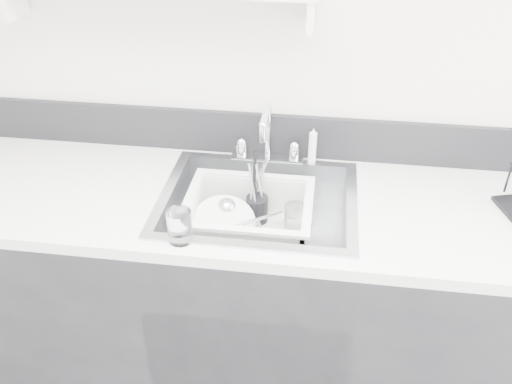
# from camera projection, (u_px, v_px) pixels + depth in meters

# --- Properties ---
(room_shell) EXTENTS (3.50, 3.00, 2.60)m
(room_shell) POSITION_uv_depth(u_px,v_px,m) (173.00, 56.00, 0.68)
(room_shell) COLOR silver
(room_shell) RESTS_ON ground
(counter_run) EXTENTS (3.20, 0.62, 0.92)m
(counter_run) POSITION_uv_depth(u_px,v_px,m) (258.00, 300.00, 2.02)
(counter_run) COLOR black
(counter_run) RESTS_ON ground
(backsplash) EXTENTS (3.20, 0.02, 0.16)m
(backsplash) POSITION_uv_depth(u_px,v_px,m) (269.00, 135.00, 1.96)
(backsplash) COLOR black
(backsplash) RESTS_ON counter_run
(sink) EXTENTS (0.64, 0.52, 0.20)m
(sink) POSITION_uv_depth(u_px,v_px,m) (258.00, 221.00, 1.81)
(sink) COLOR silver
(sink) RESTS_ON counter_run
(faucet) EXTENTS (0.26, 0.18, 0.23)m
(faucet) POSITION_uv_depth(u_px,v_px,m) (267.00, 146.00, 1.93)
(faucet) COLOR silver
(faucet) RESTS_ON counter_run
(side_sprayer) EXTENTS (0.03, 0.03, 0.14)m
(side_sprayer) POSITION_uv_depth(u_px,v_px,m) (313.00, 146.00, 1.92)
(side_sprayer) COLOR silver
(side_sprayer) RESTS_ON counter_run
(wash_tub) EXTENTS (0.46, 0.39, 0.16)m
(wash_tub) POSITION_uv_depth(u_px,v_px,m) (249.00, 219.00, 1.82)
(wash_tub) COLOR silver
(wash_tub) RESTS_ON sink
(plate_stack) EXTENTS (0.26, 0.25, 0.10)m
(plate_stack) POSITION_uv_depth(u_px,v_px,m) (227.00, 229.00, 1.83)
(plate_stack) COLOR white
(plate_stack) RESTS_ON wash_tub
(utensil_cup) EXTENTS (0.08, 0.08, 0.26)m
(utensil_cup) POSITION_uv_depth(u_px,v_px,m) (257.00, 207.00, 1.89)
(utensil_cup) COLOR black
(utensil_cup) RESTS_ON wash_tub
(ladle) EXTENTS (0.30, 0.28, 0.09)m
(ladle) POSITION_uv_depth(u_px,v_px,m) (241.00, 223.00, 1.84)
(ladle) COLOR silver
(ladle) RESTS_ON wash_tub
(tumbler_in_tub) EXTENTS (0.10, 0.10, 0.10)m
(tumbler_in_tub) POSITION_uv_depth(u_px,v_px,m) (295.00, 219.00, 1.84)
(tumbler_in_tub) COLOR white
(tumbler_in_tub) RESTS_ON wash_tub
(tumbler_counter) EXTENTS (0.09, 0.09, 0.10)m
(tumbler_counter) POSITION_uv_depth(u_px,v_px,m) (180.00, 226.00, 1.56)
(tumbler_counter) COLOR white
(tumbler_counter) RESTS_ON counter_run
(bowl_small) EXTENTS (0.13, 0.13, 0.04)m
(bowl_small) POSITION_uv_depth(u_px,v_px,m) (283.00, 250.00, 1.76)
(bowl_small) COLOR white
(bowl_small) RESTS_ON wash_tub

